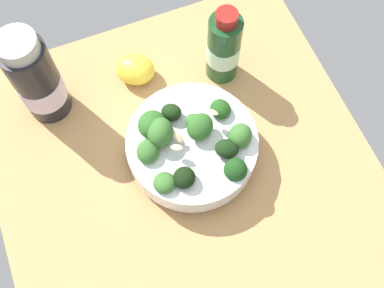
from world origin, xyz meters
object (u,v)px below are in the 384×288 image
at_px(bowl_of_broccoli, 191,145).
at_px(lemon_wedge, 135,69).
at_px(bottle_tall, 224,48).
at_px(bottle_short, 37,80).

xyz_separation_m(bowl_of_broccoli, lemon_wedge, (-0.03, 0.17, -0.02)).
bearing_deg(lemon_wedge, bottle_tall, -17.27).
height_order(lemon_wedge, bottle_tall, bottle_tall).
bearing_deg(bowl_of_broccoli, bottle_short, 137.25).
bearing_deg(lemon_wedge, bowl_of_broccoli, -78.75).
relative_size(bottle_tall, bottle_short, 0.84).
bearing_deg(bottle_tall, lemon_wedge, 162.73).
bearing_deg(bottle_tall, bowl_of_broccoli, -129.78).
bearing_deg(bottle_tall, bottle_short, 171.49).
height_order(bowl_of_broccoli, lemon_wedge, bowl_of_broccoli).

